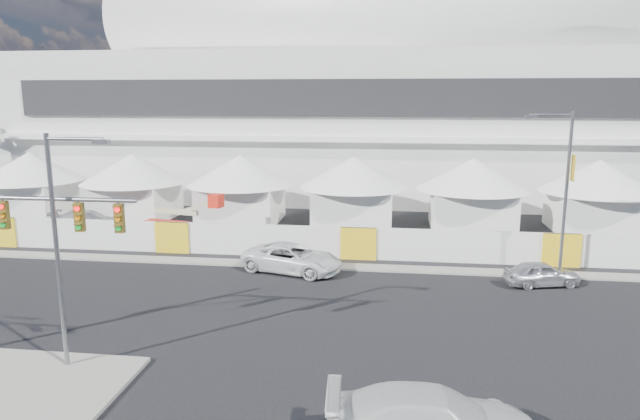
# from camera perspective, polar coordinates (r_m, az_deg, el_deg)

# --- Properties ---
(ground) EXTENTS (160.00, 160.00, 0.00)m
(ground) POSITION_cam_1_polar(r_m,az_deg,el_deg) (23.48, -13.78, -14.05)
(ground) COLOR black
(ground) RESTS_ON ground
(far_curb) EXTENTS (80.00, 1.20, 0.12)m
(far_curb) POSITION_cam_1_polar(r_m,az_deg,el_deg) (35.76, 26.76, -5.97)
(far_curb) COLOR gray
(far_curb) RESTS_ON ground
(stadium) EXTENTS (80.00, 24.80, 21.98)m
(stadium) POSITION_cam_1_polar(r_m,az_deg,el_deg) (61.22, 8.16, 10.73)
(stadium) COLOR silver
(stadium) RESTS_ON ground
(tent_row) EXTENTS (53.40, 8.40, 5.40)m
(tent_row) POSITION_cam_1_polar(r_m,az_deg,el_deg) (44.87, -2.37, 2.59)
(tent_row) COLOR white
(tent_row) RESTS_ON ground
(hoarding_fence) EXTENTS (70.00, 0.25, 2.00)m
(hoarding_fence) POSITION_cam_1_polar(r_m,az_deg,el_deg) (35.42, 3.87, -3.33)
(hoarding_fence) COLOR white
(hoarding_fence) RESTS_ON ground
(sedan_silver) EXTENTS (2.43, 4.16, 1.33)m
(sedan_silver) POSITION_cam_1_polar(r_m,az_deg,el_deg) (32.72, 21.29, -5.94)
(sedan_silver) COLOR silver
(sedan_silver) RESTS_ON ground
(pickup_curb) EXTENTS (4.17, 6.29, 1.61)m
(pickup_curb) POSITION_cam_1_polar(r_m,az_deg,el_deg) (32.88, -2.76, -4.83)
(pickup_curb) COLOR white
(pickup_curb) RESTS_ON ground
(lot_car_c) EXTENTS (2.81, 5.55, 1.54)m
(lot_car_c) POSITION_cam_1_polar(r_m,az_deg,el_deg) (46.12, -22.20, -1.01)
(lot_car_c) COLOR silver
(lot_car_c) RESTS_ON ground
(streetlight_median) EXTENTS (2.36, 0.24, 8.54)m
(streetlight_median) POSITION_cam_1_polar(r_m,az_deg,el_deg) (22.19, -24.44, -2.41)
(streetlight_median) COLOR slate
(streetlight_median) RESTS_ON median_island
(streetlight_curb) EXTENTS (2.71, 0.61, 9.16)m
(streetlight_curb) POSITION_cam_1_polar(r_m,az_deg,el_deg) (33.82, 23.13, 2.55)
(streetlight_curb) COLOR slate
(streetlight_curb) RESTS_ON ground
(boom_lift) EXTENTS (6.73, 2.25, 3.33)m
(boom_lift) POSITION_cam_1_polar(r_m,az_deg,el_deg) (42.55, -14.55, -1.33)
(boom_lift) COLOR red
(boom_lift) RESTS_ON ground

